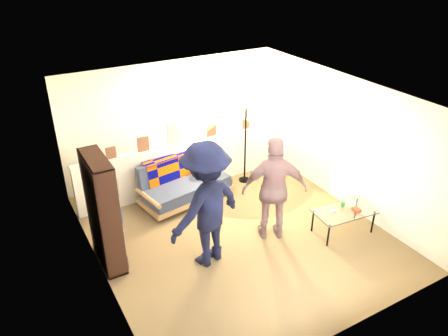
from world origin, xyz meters
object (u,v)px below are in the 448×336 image
futon_sofa (185,183)px  floor_lamp (245,127)px  person_left (206,205)px  coffee_table (344,212)px  bookshelf (104,216)px  person_right (274,189)px

futon_sofa → floor_lamp: 1.60m
person_left → futon_sofa: bearing=-121.6°
coffee_table → person_left: person_left is taller
coffee_table → person_left: 2.46m
bookshelf → person_right: size_ratio=1.00×
futon_sofa → floor_lamp: floor_lamp is taller
bookshelf → person_left: 1.52m
person_left → person_right: bearing=163.9°
bookshelf → person_right: person_right is taller
person_right → coffee_table: bearing=-178.6°
bookshelf → person_left: person_left is taller
floor_lamp → futon_sofa: bearing=-177.0°
coffee_table → futon_sofa: bearing=129.0°
futon_sofa → coffee_table: bearing=-51.0°
person_left → person_right: person_left is taller
floor_lamp → person_left: (-1.84, -1.86, -0.19)m
bookshelf → coffee_table: bookshelf is taller
floor_lamp → person_left: person_left is taller
person_left → coffee_table: bearing=151.1°
bookshelf → floor_lamp: 3.39m
coffee_table → person_right: (-1.09, 0.51, 0.50)m
coffee_table → floor_lamp: bearing=101.7°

